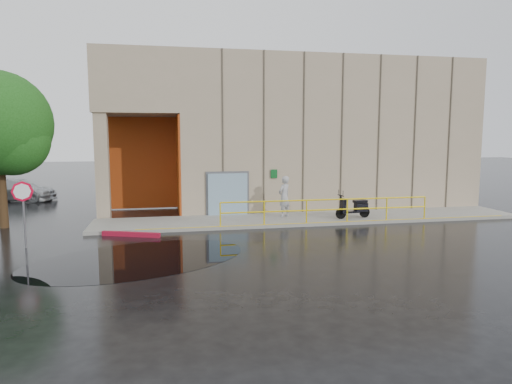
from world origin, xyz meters
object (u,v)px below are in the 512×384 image
red_curb (131,234)px  car_c (18,190)px  person (284,197)px  tree_near (1,127)px  scooter (354,202)px  stop_sign (23,199)px

red_curb → car_c: car_c is taller
red_curb → person: bearing=18.4°
car_c → tree_near: tree_near is taller
scooter → stop_sign: 13.68m
car_c → red_curb: bearing=-131.9°
person → red_curb: bearing=-19.2°
person → car_c: 17.21m
car_c → person: bearing=-107.9°
car_c → tree_near: (2.15, -8.95, 3.62)m
person → stop_sign: size_ratio=0.81×
person → stop_sign: bearing=-19.1°
scooter → stop_sign: (-13.42, -2.52, 0.83)m
scooter → car_c: size_ratio=0.38×
person → stop_sign: (-10.36, -3.47, 0.63)m
stop_sign → scooter: bearing=17.1°
scooter → person: bearing=156.3°
scooter → tree_near: size_ratio=0.26×
scooter → tree_near: 15.69m
scooter → red_curb: 10.02m
person → scooter: size_ratio=1.10×
person → tree_near: (-12.18, 0.56, 3.18)m
person → stop_sign: 10.94m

